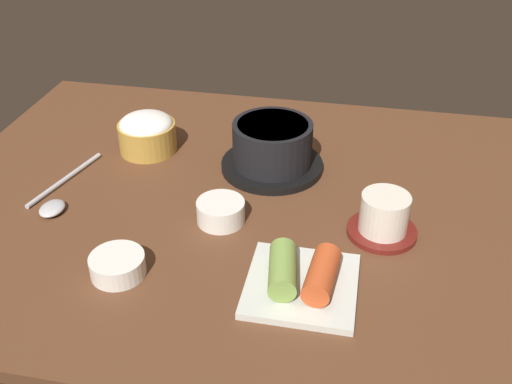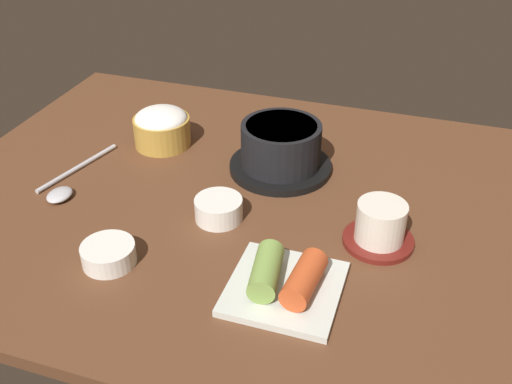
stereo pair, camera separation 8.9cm
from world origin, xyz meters
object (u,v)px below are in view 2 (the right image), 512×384
at_px(spoon, 66,185).
at_px(side_bowl_near, 108,253).
at_px(tea_cup_with_saucer, 380,226).
at_px(stone_pot, 281,148).
at_px(kimchi_plate, 285,281).
at_px(banchan_cup_center, 219,208).
at_px(rice_bowl, 162,127).

bearing_deg(spoon, side_bowl_near, -41.51).
bearing_deg(side_bowl_near, spoon, 138.49).
distance_m(tea_cup_with_saucer, spoon, 0.50).
bearing_deg(side_bowl_near, stone_pot, 63.54).
bearing_deg(kimchi_plate, banchan_cup_center, 138.28).
bearing_deg(tea_cup_with_saucer, spoon, -178.26).
bearing_deg(kimchi_plate, rice_bowl, 136.08).
xyz_separation_m(rice_bowl, side_bowl_near, (0.08, -0.32, -0.02)).
bearing_deg(stone_pot, spoon, -152.31).
height_order(banchan_cup_center, kimchi_plate, kimchi_plate).
height_order(kimchi_plate, spoon, kimchi_plate).
relative_size(stone_pot, spoon, 0.88).
height_order(stone_pot, side_bowl_near, stone_pot).
height_order(tea_cup_with_saucer, banchan_cup_center, tea_cup_with_saucer).
xyz_separation_m(stone_pot, rice_bowl, (-0.23, 0.02, -0.01)).
relative_size(rice_bowl, spoon, 0.52).
bearing_deg(tea_cup_with_saucer, stone_pot, 141.59).
bearing_deg(stone_pot, rice_bowl, 175.32).
distance_m(banchan_cup_center, kimchi_plate, 0.18).
height_order(tea_cup_with_saucer, spoon, tea_cup_with_saucer).
bearing_deg(kimchi_plate, tea_cup_with_saucer, 54.46).
relative_size(kimchi_plate, side_bowl_near, 1.93).
bearing_deg(banchan_cup_center, spoon, 179.92).
height_order(banchan_cup_center, side_bowl_near, banchan_cup_center).
relative_size(rice_bowl, kimchi_plate, 0.72).
bearing_deg(stone_pot, banchan_cup_center, -106.30).
height_order(side_bowl_near, spoon, side_bowl_near).
bearing_deg(tea_cup_with_saucer, kimchi_plate, -125.54).
bearing_deg(rice_bowl, stone_pot, -4.68).
xyz_separation_m(tea_cup_with_saucer, spoon, (-0.50, -0.02, -0.02)).
bearing_deg(spoon, banchan_cup_center, -0.08).
bearing_deg(kimchi_plate, stone_pot, 107.28).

